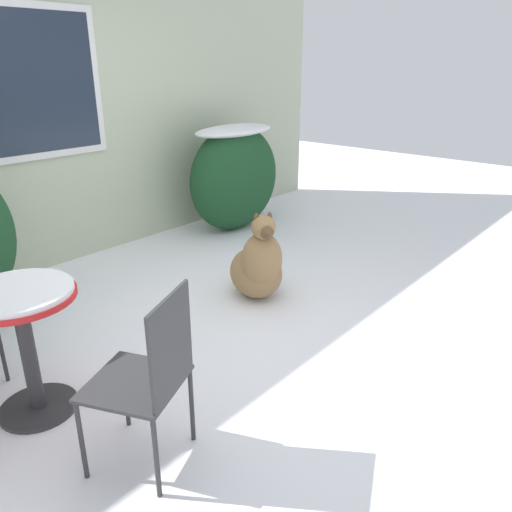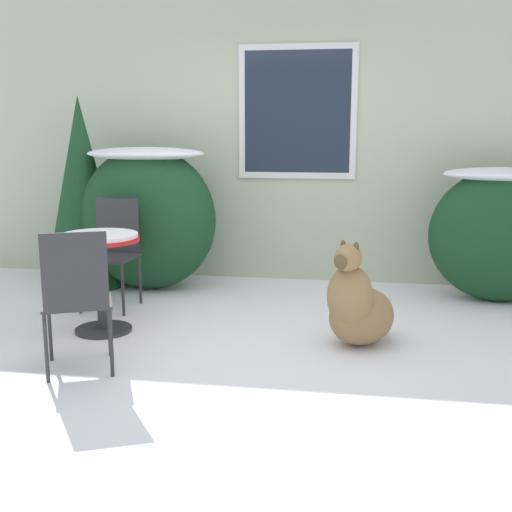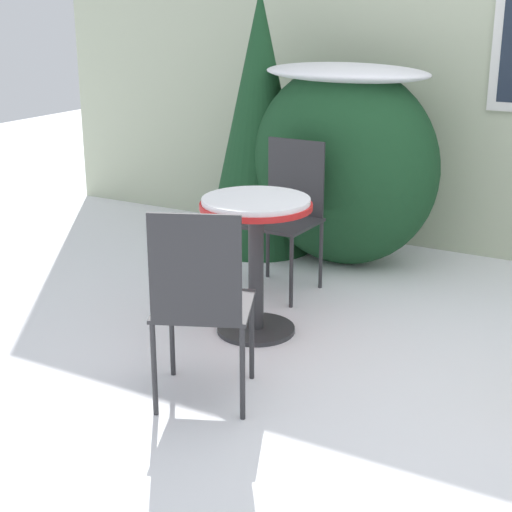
# 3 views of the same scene
# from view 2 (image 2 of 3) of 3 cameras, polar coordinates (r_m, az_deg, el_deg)

# --- Properties ---
(ground_plane) EXTENTS (16.00, 16.00, 0.00)m
(ground_plane) POSITION_cam_2_polar(r_m,az_deg,el_deg) (4.52, -1.25, -8.36)
(ground_plane) COLOR white
(house_wall) EXTENTS (8.00, 0.10, 3.40)m
(house_wall) POSITION_cam_2_polar(r_m,az_deg,el_deg) (6.43, 2.44, 12.94)
(house_wall) COLOR #B2BC9E
(house_wall) RESTS_ON ground_plane
(shrub_left) EXTENTS (1.31, 0.74, 1.34)m
(shrub_left) POSITION_cam_2_polar(r_m,az_deg,el_deg) (6.13, -9.63, 3.59)
(shrub_left) COLOR #194223
(shrub_left) RESTS_ON ground_plane
(shrub_middle) EXTENTS (1.27, 0.62, 1.19)m
(shrub_middle) POSITION_cam_2_polar(r_m,az_deg,el_deg) (6.00, 21.11, 2.05)
(shrub_middle) COLOR #194223
(shrub_middle) RESTS_ON ground_plane
(evergreen_bush) EXTENTS (0.79, 0.79, 1.82)m
(evergreen_bush) POSITION_cam_2_polar(r_m,az_deg,el_deg) (6.40, -15.18, 5.48)
(evergreen_bush) COLOR #194223
(evergreen_bush) RESTS_ON ground_plane
(patio_table) EXTENTS (0.59, 0.59, 0.75)m
(patio_table) POSITION_cam_2_polar(r_m,az_deg,el_deg) (4.92, -13.68, -0.38)
(patio_table) COLOR #2D2D30
(patio_table) RESTS_ON ground_plane
(patio_chair_near_table) EXTENTS (0.43, 0.43, 0.92)m
(patio_chair_near_table) POSITION_cam_2_polar(r_m,az_deg,el_deg) (5.61, -12.61, 0.66)
(patio_chair_near_table) COLOR #2D2D30
(patio_chair_near_table) RESTS_ON ground_plane
(patio_chair_far_side) EXTENTS (0.55, 0.55, 0.92)m
(patio_chair_far_side) POSITION_cam_2_polar(r_m,az_deg,el_deg) (4.12, -15.65, -3.39)
(patio_chair_far_side) COLOR #2D2D30
(patio_chair_far_side) RESTS_ON ground_plane
(dog) EXTENTS (0.64, 0.68, 0.77)m
(dog) POSITION_cam_2_polar(r_m,az_deg,el_deg) (4.58, 9.02, -4.55)
(dog) COLOR #937047
(dog) RESTS_ON ground_plane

